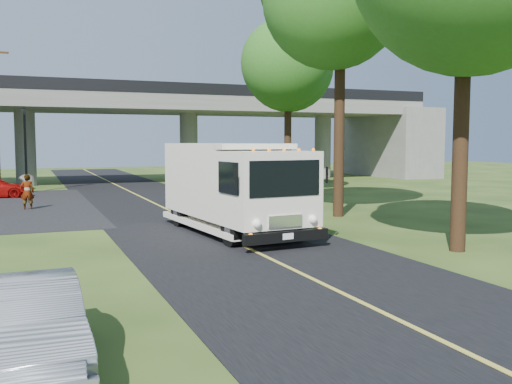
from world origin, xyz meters
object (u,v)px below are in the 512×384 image
traffic_signal (25,141)px  silver_sedan (32,324)px  tree_right_far (292,56)px  pedestrian (27,192)px  step_van (234,185)px

traffic_signal → silver_sedan: 29.60m
traffic_signal → silver_sedan: size_ratio=1.39×
tree_right_far → silver_sedan: (-15.21, -23.33, -7.69)m
pedestrian → traffic_signal: bearing=-87.9°
traffic_signal → step_van: size_ratio=0.68×
step_van → pedestrian: size_ratio=4.59×
traffic_signal → silver_sedan: (0.00, -29.49, -2.58)m
step_van → silver_sedan: 11.97m
tree_right_far → silver_sedan: bearing=-123.1°
traffic_signal → tree_right_far: tree_right_far is taller
tree_right_far → step_van: (-8.62, -13.38, -6.62)m
step_van → silver_sedan: (-6.59, -9.94, -1.07)m
tree_right_far → pedestrian: 17.26m
traffic_signal → step_van: bearing=-71.4°
step_van → silver_sedan: size_ratio=2.03×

